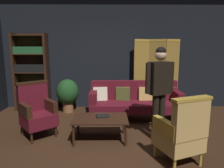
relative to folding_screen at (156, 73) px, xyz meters
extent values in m
plane|color=#331E11|center=(-1.23, -2.23, -0.99)|extent=(10.00, 10.00, 0.00)
cube|color=black|center=(-1.23, 0.22, 0.41)|extent=(7.20, 0.10, 2.80)
cube|color=olive|center=(-0.42, 0.01, -0.04)|extent=(0.43, 0.21, 1.90)
cube|color=#B78E33|center=(-0.42, 0.01, 0.88)|extent=(0.44, 0.22, 0.06)
cube|color=olive|center=(0.00, 0.00, -0.04)|extent=(0.43, 0.23, 1.90)
cube|color=#B78E33|center=(0.00, 0.00, 0.88)|extent=(0.43, 0.23, 0.06)
cube|color=olive|center=(0.42, 0.00, -0.04)|extent=(0.43, 0.22, 1.90)
cube|color=#B78E33|center=(0.42, 0.00, 0.88)|extent=(0.43, 0.23, 0.06)
cube|color=black|center=(-3.80, -0.05, 0.04)|extent=(0.06, 0.32, 2.05)
cube|color=black|center=(-2.96, -0.05, 0.04)|extent=(0.06, 0.32, 2.05)
cube|color=black|center=(-3.38, 0.10, 0.04)|extent=(0.90, 0.02, 2.05)
cube|color=black|center=(-3.38, -0.05, -0.93)|extent=(0.86, 0.30, 0.02)
cube|color=black|center=(-3.38, -0.05, -0.44)|extent=(0.86, 0.30, 0.02)
cube|color=#1E4C28|center=(-3.38, -0.07, -0.34)|extent=(0.78, 0.22, 0.17)
cube|color=black|center=(-3.38, -0.05, 0.04)|extent=(0.86, 0.30, 0.02)
cube|color=black|center=(-3.38, -0.07, 0.15)|extent=(0.78, 0.22, 0.20)
cube|color=black|center=(-3.38, -0.05, 0.52)|extent=(0.86, 0.30, 0.02)
cube|color=#1E4C28|center=(-3.38, -0.07, 0.63)|extent=(0.78, 0.22, 0.19)
cube|color=black|center=(-3.38, -0.05, 1.00)|extent=(0.86, 0.30, 0.02)
cylinder|color=black|center=(-1.63, -1.18, -0.88)|extent=(0.07, 0.07, 0.22)
cylinder|color=black|center=(0.27, -1.18, -0.88)|extent=(0.07, 0.07, 0.22)
cylinder|color=black|center=(-1.63, -0.58, -0.88)|extent=(0.07, 0.07, 0.22)
cylinder|color=black|center=(0.27, -0.58, -0.88)|extent=(0.07, 0.07, 0.22)
cube|color=#4C0F19|center=(-0.68, -0.88, -0.67)|extent=(2.10, 0.76, 0.20)
cube|color=#4C0F19|center=(-0.68, -0.57, -0.34)|extent=(2.10, 0.18, 0.46)
cube|color=#4C0F19|center=(-1.66, -0.88, -0.44)|extent=(0.16, 0.68, 0.26)
cube|color=#4C0F19|center=(0.30, -0.88, -0.44)|extent=(0.16, 0.68, 0.26)
cube|color=beige|center=(-1.51, -0.68, -0.42)|extent=(0.36, 0.21, 0.35)
cube|color=#4C5123|center=(-0.95, -0.68, -0.42)|extent=(0.36, 0.18, 0.34)
cube|color=tan|center=(-0.40, -0.68, -0.42)|extent=(0.35, 0.15, 0.35)
cube|color=maroon|center=(0.15, -0.68, -0.42)|extent=(0.35, 0.19, 0.35)
cylinder|color=black|center=(-1.90, -2.25, -0.79)|extent=(0.04, 0.04, 0.39)
cylinder|color=black|center=(-1.00, -2.25, -0.79)|extent=(0.04, 0.04, 0.39)
cylinder|color=black|center=(-1.90, -1.71, -0.79)|extent=(0.04, 0.04, 0.39)
cylinder|color=black|center=(-1.00, -1.71, -0.79)|extent=(0.04, 0.04, 0.39)
cube|color=black|center=(-1.45, -1.98, -0.58)|extent=(1.00, 0.64, 0.03)
cylinder|color=#B78E33|center=(-0.14, -2.45, -0.88)|extent=(0.04, 0.04, 0.22)
cylinder|color=#B78E33|center=(-0.57, -2.62, -0.88)|extent=(0.04, 0.04, 0.22)
cylinder|color=#B78E33|center=(0.03, -2.88, -0.88)|extent=(0.04, 0.04, 0.22)
cylinder|color=#B78E33|center=(-0.40, -3.05, -0.88)|extent=(0.04, 0.04, 0.22)
cube|color=tan|center=(-0.27, -2.75, -0.65)|extent=(0.73, 0.73, 0.24)
cube|color=tan|center=(-0.18, -2.96, -0.26)|extent=(0.56, 0.32, 0.54)
cube|color=#B78E33|center=(-0.18, -2.96, 0.03)|extent=(0.61, 0.34, 0.04)
cube|color=#B78E33|center=(-0.04, -2.66, -0.42)|extent=(0.27, 0.50, 0.22)
cube|color=#B78E33|center=(-0.49, -2.84, -0.42)|extent=(0.27, 0.50, 0.22)
cylinder|color=black|center=(-2.65, -2.16, -0.88)|extent=(0.04, 0.04, 0.22)
cylinder|color=black|center=(-2.30, -1.86, -0.88)|extent=(0.04, 0.04, 0.22)
cylinder|color=black|center=(-2.95, -1.80, -0.88)|extent=(0.04, 0.04, 0.22)
cylinder|color=black|center=(-2.59, -1.51, -0.88)|extent=(0.04, 0.04, 0.22)
cube|color=#4C0F19|center=(-2.62, -1.83, -0.65)|extent=(0.79, 0.79, 0.24)
cube|color=#4C0F19|center=(-2.77, -1.66, -0.26)|extent=(0.51, 0.45, 0.54)
cube|color=black|center=(-2.77, -1.66, 0.03)|extent=(0.54, 0.48, 0.04)
cube|color=black|center=(-2.81, -1.99, -0.42)|extent=(0.39, 0.44, 0.22)
cube|color=black|center=(-2.44, -1.68, -0.42)|extent=(0.39, 0.44, 0.22)
cylinder|color=black|center=(-0.31, -1.93, -0.56)|extent=(0.12, 0.12, 0.86)
cylinder|color=black|center=(-0.44, -1.98, -0.56)|extent=(0.12, 0.12, 0.86)
cube|color=maroon|center=(-0.38, -1.96, -0.09)|extent=(0.36, 0.27, 0.09)
cube|color=black|center=(-0.38, -1.96, 0.16)|extent=(0.45, 0.35, 0.58)
cube|color=white|center=(-0.42, -1.86, 0.19)|extent=(0.13, 0.07, 0.41)
cube|color=maroon|center=(-0.42, -1.85, 0.42)|extent=(0.09, 0.05, 0.04)
cylinder|color=black|center=(-0.15, -1.86, 0.17)|extent=(0.09, 0.09, 0.54)
cylinder|color=black|center=(-0.61, -2.05, 0.17)|extent=(0.09, 0.09, 0.54)
sphere|color=tan|center=(-0.38, -1.96, 0.57)|extent=(0.20, 0.20, 0.20)
sphere|color=black|center=(-0.38, -1.96, 0.62)|extent=(0.18, 0.18, 0.18)
cylinder|color=brown|center=(-2.38, -0.29, -0.85)|extent=(0.28, 0.28, 0.28)
ellipsoid|color=#193D19|center=(-2.38, -0.29, -0.45)|extent=(0.58, 0.58, 0.66)
cube|color=black|center=(-1.41, -1.91, -0.55)|extent=(0.27, 0.24, 0.03)
camera|label=1|loc=(-1.27, -5.62, 0.71)|focal=33.45mm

